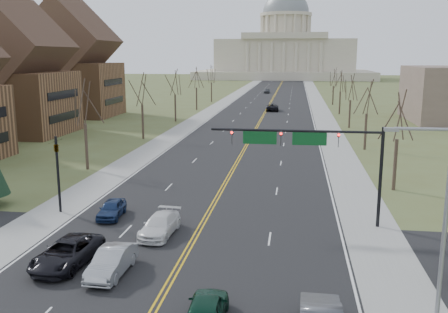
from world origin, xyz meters
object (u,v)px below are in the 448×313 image
(car_sb_inner_second, at_px, (160,225))
(car_sb_outer_second, at_px, (112,209))
(car_far_sb, at_px, (267,91))
(signal_mast, at_px, (308,146))
(car_sb_outer_lead, at_px, (67,253))
(signal_left, at_px, (58,166))
(car_sb_inner_lead, at_px, (112,262))
(car_far_nb, at_px, (272,107))
(car_nb_inner_lead, at_px, (206,310))
(street_light, at_px, (439,216))

(car_sb_inner_second, distance_m, car_sb_outer_second, 5.58)
(car_sb_inner_second, xyz_separation_m, car_far_sb, (-0.44, 130.98, 0.06))
(car_sb_outer_second, relative_size, car_far_sb, 0.88)
(car_sb_inner_second, height_order, car_far_sb, car_far_sb)
(car_sb_inner_second, relative_size, car_far_sb, 1.08)
(signal_mast, height_order, car_sb_outer_lead, signal_mast)
(car_far_sb, bearing_deg, signal_left, -92.63)
(car_sb_outer_lead, distance_m, car_far_sb, 136.67)
(car_sb_inner_lead, height_order, car_far_nb, car_far_nb)
(signal_left, bearing_deg, signal_mast, -0.00)
(car_sb_inner_lead, distance_m, car_sb_outer_lead, 3.12)
(car_sb_outer_lead, height_order, car_far_nb, car_far_nb)
(car_nb_inner_lead, bearing_deg, street_light, -174.19)
(car_far_sb, bearing_deg, car_far_nb, -84.07)
(street_light, distance_m, car_sb_inner_second, 18.56)
(car_sb_inner_lead, bearing_deg, signal_mast, 44.76)
(car_nb_inner_lead, relative_size, car_far_sb, 1.00)
(car_sb_outer_second, distance_m, car_far_sb, 127.92)
(street_light, height_order, car_sb_inner_lead, street_light)
(signal_mast, bearing_deg, car_far_nb, 94.61)
(car_nb_inner_lead, xyz_separation_m, car_sb_inner_lead, (-6.16, 4.56, -0.02))
(street_light, bearing_deg, car_far_nb, 97.30)
(signal_left, bearing_deg, car_sb_outer_second, -8.71)
(car_sb_inner_second, height_order, car_far_nb, car_far_nb)
(car_sb_inner_lead, relative_size, car_sb_inner_second, 0.94)
(car_sb_outer_lead, xyz_separation_m, car_far_nb, (7.83, 84.44, 0.04))
(car_sb_outer_second, xyz_separation_m, car_far_sb, (4.17, 127.85, 0.09))
(car_sb_inner_lead, xyz_separation_m, car_far_nb, (4.82, 85.24, 0.06))
(street_light, bearing_deg, signal_left, 150.88)
(car_sb_inner_lead, bearing_deg, signal_left, 129.61)
(car_nb_inner_lead, xyz_separation_m, car_sb_outer_lead, (-9.17, 5.36, 0.00))
(signal_mast, height_order, signal_left, signal_mast)
(car_nb_inner_lead, bearing_deg, car_sb_inner_lead, -38.25)
(signal_mast, relative_size, car_sb_inner_lead, 2.70)
(signal_left, relative_size, car_sb_inner_second, 1.26)
(signal_left, xyz_separation_m, car_sb_inner_second, (9.06, -3.82, -3.01))
(signal_left, distance_m, car_sb_inner_lead, 13.39)
(car_far_sb, bearing_deg, car_sb_outer_lead, -90.24)
(signal_mast, xyz_separation_m, car_sb_inner_second, (-9.88, -3.81, -5.06))
(car_sb_inner_lead, bearing_deg, car_nb_inner_lead, -35.12)
(street_light, relative_size, car_sb_inner_lead, 2.02)
(street_light, xyz_separation_m, car_far_nb, (-11.34, 88.48, -4.41))
(car_sb_outer_second, bearing_deg, car_nb_inner_lead, -59.93)
(street_light, height_order, car_sb_outer_lead, street_light)
(signal_mast, height_order, car_far_nb, signal_mast)
(signal_mast, bearing_deg, car_sb_inner_second, -158.90)
(street_light, xyz_separation_m, car_sb_inner_lead, (-16.16, 3.24, -4.48))
(car_far_sb, bearing_deg, car_sb_inner_second, -88.56)
(car_sb_outer_lead, bearing_deg, car_sb_inner_second, 59.54)
(car_sb_outer_lead, relative_size, car_far_nb, 0.94)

